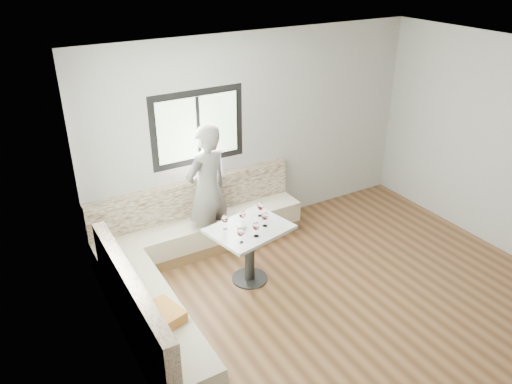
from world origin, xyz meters
TOP-DOWN VIEW (x-y plane):
  - room at (-0.08, 0.08)m, footprint 5.01×5.01m
  - banquette at (-1.59, 1.63)m, footprint 2.90×2.80m
  - table at (-0.83, 1.27)m, footprint 1.05×0.89m
  - person at (-0.97, 2.14)m, footprint 0.76×0.60m
  - olive_ramekin at (-0.92, 1.32)m, footprint 0.11×0.11m
  - wine_glass_a at (-1.08, 1.04)m, footprint 0.08×0.08m
  - wine_glass_b at (-0.86, 1.06)m, footprint 0.08×0.08m
  - wine_glass_c at (-0.65, 1.21)m, footprint 0.08×0.08m
  - wine_glass_d at (-0.87, 1.39)m, footprint 0.08×0.08m
  - wine_glass_e at (-0.57, 1.45)m, footprint 0.08×0.08m
  - wine_glass_f at (-1.09, 1.39)m, footprint 0.08×0.08m

SIDE VIEW (x-z plane):
  - banquette at x=-1.59m, z-range -0.14..0.81m
  - table at x=-0.83m, z-range 0.19..0.94m
  - olive_ramekin at x=-0.92m, z-range 0.75..0.80m
  - wine_glass_a at x=-1.08m, z-range 0.79..0.97m
  - wine_glass_b at x=-0.86m, z-range 0.79..0.97m
  - wine_glass_c at x=-0.65m, z-range 0.79..0.97m
  - wine_glass_d at x=-0.87m, z-range 0.79..0.97m
  - wine_glass_e at x=-0.57m, z-range 0.79..0.97m
  - wine_glass_f at x=-1.09m, z-range 0.79..0.97m
  - person at x=-0.97m, z-range 0.00..1.81m
  - room at x=-0.08m, z-range 0.01..2.82m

